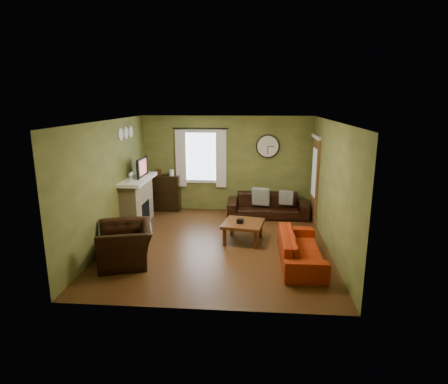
# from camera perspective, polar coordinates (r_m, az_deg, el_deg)

# --- Properties ---
(floor) EXTENTS (4.60, 5.20, 0.00)m
(floor) POSITION_cam_1_polar(r_m,az_deg,el_deg) (8.11, -0.94, -7.89)
(floor) COLOR #492A12
(floor) RESTS_ON ground
(ceiling) EXTENTS (4.60, 5.20, 0.00)m
(ceiling) POSITION_cam_1_polar(r_m,az_deg,el_deg) (7.55, -1.02, 10.78)
(ceiling) COLOR white
(ceiling) RESTS_ON ground
(wall_left) EXTENTS (0.00, 5.20, 2.60)m
(wall_left) POSITION_cam_1_polar(r_m,az_deg,el_deg) (8.27, -17.05, 1.34)
(wall_left) COLOR olive
(wall_left) RESTS_ON ground
(wall_right) EXTENTS (0.00, 5.20, 2.60)m
(wall_right) POSITION_cam_1_polar(r_m,az_deg,el_deg) (7.85, 15.98, 0.76)
(wall_right) COLOR olive
(wall_right) RESTS_ON ground
(wall_back) EXTENTS (4.60, 0.00, 2.60)m
(wall_back) POSITION_cam_1_polar(r_m,az_deg,el_deg) (10.27, 0.44, 4.30)
(wall_back) COLOR olive
(wall_back) RESTS_ON ground
(wall_front) EXTENTS (4.60, 0.00, 2.60)m
(wall_front) POSITION_cam_1_polar(r_m,az_deg,el_deg) (5.24, -3.77, -5.16)
(wall_front) COLOR olive
(wall_front) RESTS_ON ground
(fireplace) EXTENTS (0.40, 1.40, 1.10)m
(fireplace) POSITION_cam_1_polar(r_m,az_deg,el_deg) (9.43, -13.07, -1.60)
(fireplace) COLOR tan
(fireplace) RESTS_ON floor
(firebox) EXTENTS (0.04, 0.60, 0.55)m
(firebox) POSITION_cam_1_polar(r_m,az_deg,el_deg) (9.44, -11.89, -3.10)
(firebox) COLOR black
(firebox) RESTS_ON fireplace
(mantel) EXTENTS (0.58, 1.60, 0.08)m
(mantel) POSITION_cam_1_polar(r_m,az_deg,el_deg) (9.28, -13.09, 1.90)
(mantel) COLOR white
(mantel) RESTS_ON fireplace
(tv) EXTENTS (0.08, 0.60, 0.35)m
(tv) POSITION_cam_1_polar(r_m,az_deg,el_deg) (9.38, -12.77, 3.37)
(tv) COLOR black
(tv) RESTS_ON mantel
(tv_screen) EXTENTS (0.02, 0.62, 0.36)m
(tv_screen) POSITION_cam_1_polar(r_m,az_deg,el_deg) (9.34, -12.32, 3.71)
(tv_screen) COLOR #994C3F
(tv_screen) RESTS_ON mantel
(medallion_left) EXTENTS (0.28, 0.28, 0.03)m
(medallion_left) POSITION_cam_1_polar(r_m,az_deg,el_deg) (8.86, -15.48, 8.48)
(medallion_left) COLOR white
(medallion_left) RESTS_ON wall_left
(medallion_mid) EXTENTS (0.28, 0.28, 0.03)m
(medallion_mid) POSITION_cam_1_polar(r_m,az_deg,el_deg) (9.19, -14.73, 8.70)
(medallion_mid) COLOR white
(medallion_mid) RESTS_ON wall_left
(medallion_right) EXTENTS (0.28, 0.28, 0.03)m
(medallion_right) POSITION_cam_1_polar(r_m,az_deg,el_deg) (9.52, -14.04, 8.90)
(medallion_right) COLOR white
(medallion_right) RESTS_ON wall_left
(window_pane) EXTENTS (1.00, 0.02, 1.30)m
(window_pane) POSITION_cam_1_polar(r_m,az_deg,el_deg) (10.29, -3.47, 5.42)
(window_pane) COLOR silver
(window_pane) RESTS_ON wall_back
(curtain_rod) EXTENTS (0.03, 0.03, 1.50)m
(curtain_rod) POSITION_cam_1_polar(r_m,az_deg,el_deg) (10.11, -3.62, 9.66)
(curtain_rod) COLOR black
(curtain_rod) RESTS_ON wall_back
(curtain_left) EXTENTS (0.28, 0.04, 1.55)m
(curtain_left) POSITION_cam_1_polar(r_m,az_deg,el_deg) (10.29, -6.59, 5.08)
(curtain_left) COLOR white
(curtain_left) RESTS_ON wall_back
(curtain_right) EXTENTS (0.28, 0.04, 1.55)m
(curtain_right) POSITION_cam_1_polar(r_m,az_deg,el_deg) (10.14, -0.46, 5.03)
(curtain_right) COLOR white
(curtain_right) RESTS_ON wall_back
(wall_clock) EXTENTS (0.64, 0.06, 0.64)m
(wall_clock) POSITION_cam_1_polar(r_m,az_deg,el_deg) (10.13, 6.69, 6.93)
(wall_clock) COLOR white
(wall_clock) RESTS_ON wall_back
(door) EXTENTS (0.05, 0.90, 2.10)m
(door) POSITION_cam_1_polar(r_m,az_deg,el_deg) (9.67, 13.64, 1.80)
(door) COLOR brown
(door) RESTS_ON floor
(bookshelf) EXTENTS (0.83, 0.35, 0.99)m
(bookshelf) POSITION_cam_1_polar(r_m,az_deg,el_deg) (10.51, -9.00, -0.15)
(bookshelf) COLOR black
(bookshelf) RESTS_ON floor
(book) EXTENTS (0.27, 0.27, 0.02)m
(book) POSITION_cam_1_polar(r_m,az_deg,el_deg) (10.70, -9.37, 2.66)
(book) COLOR #4D2811
(book) RESTS_ON bookshelf
(sofa_brown) EXTENTS (2.10, 0.82, 0.61)m
(sofa_brown) POSITION_cam_1_polar(r_m,az_deg,el_deg) (9.91, 6.66, -2.04)
(sofa_brown) COLOR black
(sofa_brown) RESTS_ON floor
(pillow_left) EXTENTS (0.37, 0.18, 0.36)m
(pillow_left) POSITION_cam_1_polar(r_m,az_deg,el_deg) (9.79, 9.43, -0.85)
(pillow_left) COLOR gray
(pillow_left) RESTS_ON sofa_brown
(pillow_right) EXTENTS (0.47, 0.24, 0.45)m
(pillow_right) POSITION_cam_1_polar(r_m,az_deg,el_deg) (9.82, 5.63, -0.69)
(pillow_right) COLOR gray
(pillow_right) RESTS_ON sofa_brown
(sofa_red) EXTENTS (0.75, 1.92, 0.56)m
(sofa_red) POSITION_cam_1_polar(r_m,az_deg,el_deg) (7.29, 11.64, -8.40)
(sofa_red) COLOR maroon
(sofa_red) RESTS_ON floor
(armchair) EXTENTS (1.28, 1.37, 0.73)m
(armchair) POSITION_cam_1_polar(r_m,az_deg,el_deg) (7.35, -14.74, -7.68)
(armchair) COLOR black
(armchair) RESTS_ON floor
(coffee_table) EXTENTS (0.96, 0.96, 0.44)m
(coffee_table) POSITION_cam_1_polar(r_m,az_deg,el_deg) (8.17, 2.94, -6.09)
(coffee_table) COLOR #4D2811
(coffee_table) RESTS_ON floor
(tissue_box) EXTENTS (0.15, 0.15, 0.10)m
(tissue_box) POSITION_cam_1_polar(r_m,az_deg,el_deg) (8.04, 2.48, -5.06)
(tissue_box) COLOR black
(tissue_box) RESTS_ON coffee_table
(wine_glass_a) EXTENTS (0.07, 0.07, 0.21)m
(wine_glass_a) POSITION_cam_1_polar(r_m,az_deg,el_deg) (8.73, -14.10, 2.07)
(wine_glass_a) COLOR white
(wine_glass_a) RESTS_ON mantel
(wine_glass_b) EXTENTS (0.08, 0.08, 0.22)m
(wine_glass_b) POSITION_cam_1_polar(r_m,az_deg,el_deg) (8.84, -13.88, 2.25)
(wine_glass_b) COLOR white
(wine_glass_b) RESTS_ON mantel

